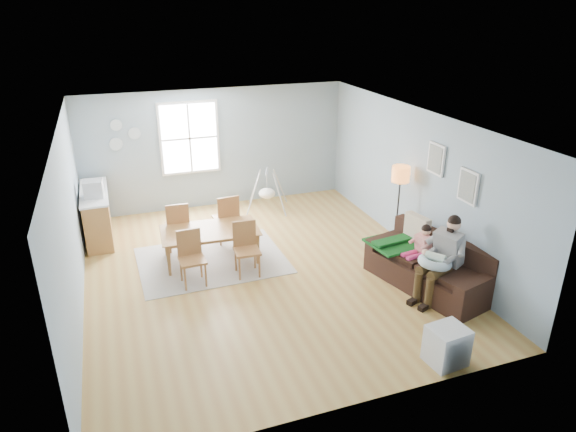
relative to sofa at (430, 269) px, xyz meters
name	(u,v)px	position (x,y,z in m)	size (l,w,h in m)	color
room	(260,138)	(-2.51, 1.41, 2.12)	(8.40, 9.40, 3.90)	#B07F3E
window	(189,138)	(-3.11, 4.87, 1.35)	(1.32, 0.08, 1.62)	white
pictures	(451,172)	(0.46, 0.36, 1.55)	(0.05, 1.34, 0.74)	white
wall_plates	(122,135)	(-4.51, 4.88, 1.53)	(0.67, 0.02, 0.66)	#9DB2BD
sofa	(430,269)	(0.00, 0.00, 0.00)	(1.42, 2.29, 0.86)	black
green_throw	(397,242)	(-0.26, 0.66, 0.24)	(0.97, 0.77, 0.04)	#114E17
beige_pillow	(417,229)	(0.07, 0.59, 0.48)	(0.14, 0.51, 0.51)	beige
father	(442,256)	(-0.05, -0.33, 0.43)	(1.02, 0.68, 1.37)	gray
nursing_pillow	(435,262)	(-0.21, -0.37, 0.36)	(0.53, 0.53, 0.15)	#ACC9D8
infant	(433,256)	(-0.23, -0.34, 0.45)	(0.29, 0.37, 0.14)	white
toddler	(420,244)	(-0.13, 0.17, 0.41)	(0.54, 0.31, 0.81)	silver
floor_lamp	(400,181)	(0.21, 1.48, 1.06)	(0.33, 0.33, 1.64)	black
storage_cube	(446,346)	(-0.95, -1.79, -0.04)	(0.52, 0.47, 0.53)	silver
rug	(212,260)	(-3.28, 2.12, -0.30)	(2.64, 2.00, 0.01)	#9D9890
dining_table	(211,246)	(-3.28, 2.12, 0.00)	(1.75, 0.98, 0.62)	olive
chair_sw	(191,254)	(-3.74, 1.45, 0.23)	(0.44, 0.44, 0.94)	#905F31
chair_se	(246,245)	(-2.78, 1.47, 0.24)	(0.45, 0.45, 0.95)	#905F31
chair_nw	(178,223)	(-3.77, 2.76, 0.26)	(0.46, 0.46, 0.99)	#905F31
chair_ne	(227,216)	(-2.81, 2.77, 0.27)	(0.49, 0.49, 1.01)	#905F31
counter	(97,214)	(-5.21, 3.91, 0.20)	(0.53, 1.77, 0.99)	olive
monitor	(93,189)	(-5.19, 3.57, 0.85)	(0.38, 0.36, 0.33)	#B9B9BE
baby_swing	(267,193)	(-1.55, 4.17, 0.11)	(1.17, 1.18, 0.93)	#B9B9BE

